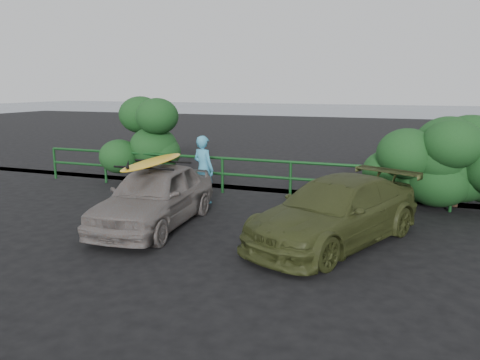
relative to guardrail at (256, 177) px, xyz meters
The scene contains 10 objects.
ground 5.03m from the guardrail, 90.00° to the right, with size 80.00×80.00×0.00m, color black.
ocean 55.00m from the guardrail, 90.00° to the left, with size 200.00×200.00×0.00m, color slate.
guardrail is the anchor object (origin of this frame).
shrub_left 4.87m from the guardrail, behind, with size 3.20×2.40×2.48m, color #19451B, non-canonical shape.
shrub_right 5.05m from the guardrail, ahead, with size 3.20×2.40×2.06m, color #19451B, non-canonical shape.
sedan 3.69m from the guardrail, 107.67° to the right, with size 1.58×3.92×1.34m, color slate.
olive_vehicle 4.26m from the guardrail, 49.96° to the right, with size 1.76×4.32×1.25m, color #343B1A.
man 1.63m from the guardrail, 129.63° to the right, with size 0.64×0.42×1.76m, color #3E95BA.
roof_rack 3.78m from the guardrail, 107.67° to the right, with size 1.36×0.95×0.05m, color black, non-canonical shape.
surfboard 3.80m from the guardrail, 107.67° to the right, with size 0.54×2.62×0.08m, color yellow.
Camera 1 is at (4.08, -7.10, 3.00)m, focal length 35.00 mm.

